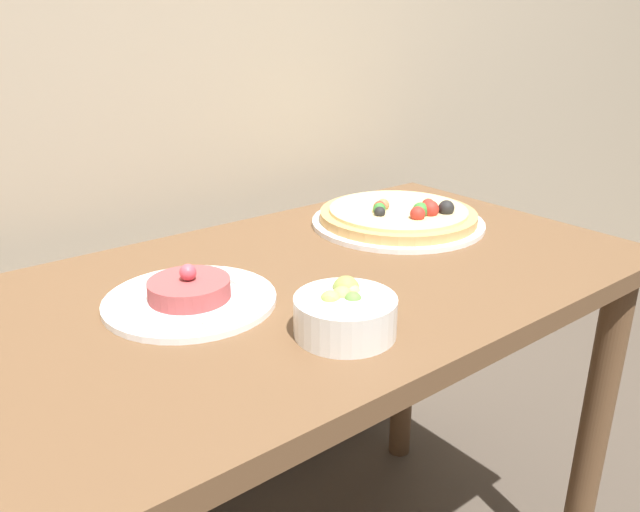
% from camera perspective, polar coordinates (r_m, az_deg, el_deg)
% --- Properties ---
extents(dining_table, '(1.21, 0.66, 0.78)m').
position_cam_1_polar(dining_table, '(1.09, -1.45, -8.10)').
color(dining_table, brown).
rests_on(dining_table, ground_plane).
extents(pizza_plate, '(0.35, 0.35, 0.06)m').
position_cam_1_polar(pizza_plate, '(1.30, 7.22, 3.59)').
color(pizza_plate, white).
rests_on(pizza_plate, dining_table).
extents(tartare_plate, '(0.26, 0.26, 0.06)m').
position_cam_1_polar(tartare_plate, '(0.95, -11.81, -3.56)').
color(tartare_plate, white).
rests_on(tartare_plate, dining_table).
extents(small_bowl, '(0.14, 0.14, 0.07)m').
position_cam_1_polar(small_bowl, '(0.84, 2.29, -5.25)').
color(small_bowl, white).
rests_on(small_bowl, dining_table).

